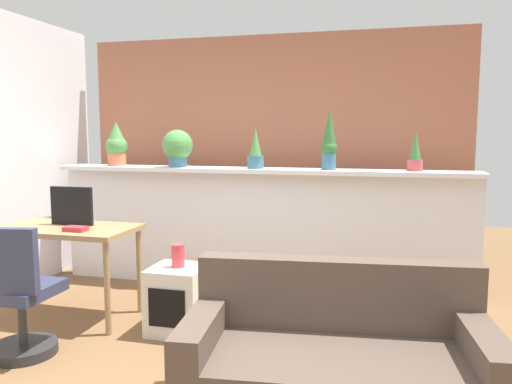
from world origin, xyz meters
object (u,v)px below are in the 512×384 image
Objects in this scene: office_chair at (17,302)px; couch at (336,368)px; potted_plant_1 at (178,147)px; potted_plant_3 at (329,141)px; potted_plant_2 at (256,151)px; side_cube_shelf at (178,300)px; vase_on_shelf at (178,256)px; potted_plant_4 at (415,154)px; potted_plant_0 at (117,144)px; tv_monitor at (72,206)px; book_on_desk at (76,229)px; desk at (67,237)px.

couch is at bearing -5.26° from office_chair.
potted_plant_3 reaches higher than potted_plant_1.
potted_plant_2 is 0.75× the size of side_cube_shelf.
potted_plant_2 reaches higher than vase_on_shelf.
potted_plant_4 is at bearing 77.55° from couch.
potted_plant_0 is 1.25× the size of potted_plant_4.
potted_plant_4 is at bearing 34.70° from vase_on_shelf.
potted_plant_4 is at bearing 36.25° from office_chair.
potted_plant_3 is 2.80m from office_chair.
potted_plant_4 is 0.22× the size of couch.
tv_monitor is 0.99m from office_chair.
potted_plant_2 reaches higher than office_chair.
tv_monitor is at bearing 98.89° from office_chair.
potted_plant_3 is at bearing -1.18° from potted_plant_0.
side_cube_shelf is 0.34m from vase_on_shelf.
potted_plant_0 reaches higher than side_cube_shelf.
potted_plant_2 is 1.74m from book_on_desk.
side_cube_shelf is 0.31× the size of couch.
potted_plant_2 is 1.81m from desk.
potted_plant_3 reaches higher than side_cube_shelf.
potted_plant_3 is at bearing 49.65° from vase_on_shelf.
vase_on_shelf reaches higher than side_cube_shelf.
book_on_desk is (-0.80, -0.09, 0.18)m from vase_on_shelf.
potted_plant_4 reaches higher than office_chair.
potted_plant_3 is 2.38m from desk.
potted_plant_0 is at bearing 106.13° from book_on_desk.
book_on_desk is 0.10× the size of couch.
potted_plant_4 is 3.33m from office_chair.
office_chair is at bearing -80.36° from potted_plant_0.
potted_plant_0 is 0.70m from potted_plant_1.
potted_plant_0 reaches higher than potted_plant_2.
side_cube_shelf is at bearing -67.48° from potted_plant_1.
potted_plant_3 is 1.73m from vase_on_shelf.
book_on_desk is at bearing -38.46° from desk.
potted_plant_0 is 2.03m from side_cube_shelf.
potted_plant_4 reaches higher than side_cube_shelf.
desk is 0.81m from office_chair.
potted_plant_3 is 0.75m from potted_plant_4.
potted_plant_1 is 0.67× the size of potted_plant_3.
office_chair is (-1.16, -1.83, -0.94)m from potted_plant_2.
office_chair is at bearing -94.78° from book_on_desk.
potted_plant_4 is at bearing 2.65° from potted_plant_2.
potted_plant_2 is at bearing 57.57° from office_chair.
side_cube_shelf is at bearing -45.94° from potted_plant_0.
potted_plant_3 is at bearing 2.06° from potted_plant_2.
couch is (2.07, -0.80, -0.49)m from book_on_desk.
tv_monitor is (0.19, -1.07, -0.47)m from potted_plant_0.
potted_plant_1 is 1.39m from desk.
potted_plant_3 is (2.16, -0.04, 0.04)m from potted_plant_0.
vase_on_shelf is 0.83m from book_on_desk.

